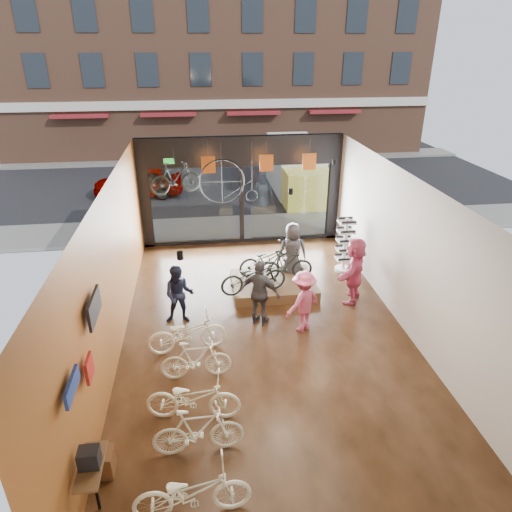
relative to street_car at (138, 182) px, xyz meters
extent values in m
cube|color=black|center=(4.26, -12.00, -0.72)|extent=(7.00, 12.00, 0.04)
cube|color=black|center=(4.26, -12.00, 3.12)|extent=(7.00, 12.00, 0.04)
cube|color=brown|center=(0.74, -12.00, 1.20)|extent=(0.04, 12.00, 3.80)
cube|color=beige|center=(7.78, -12.00, 1.20)|extent=(0.04, 12.00, 3.80)
cube|color=beige|center=(4.26, -18.02, 1.20)|extent=(7.00, 0.04, 3.80)
cube|color=#198C26|center=(1.86, -6.12, 2.35)|extent=(0.35, 0.06, 0.18)
cube|color=black|center=(4.26, 3.00, -0.71)|extent=(30.00, 18.00, 0.02)
cube|color=slate|center=(4.26, -4.80, -0.64)|extent=(30.00, 2.40, 0.12)
cube|color=slate|center=(4.26, 7.00, -0.64)|extent=(30.00, 2.00, 0.12)
cube|color=brown|center=(4.26, 9.50, 6.30)|extent=(26.00, 5.00, 14.00)
imported|color=gray|center=(0.00, 0.00, 0.00)|extent=(4.10, 1.65, 1.40)
imported|color=#F6F2CE|center=(2.45, -16.55, -0.22)|extent=(1.83, 0.70, 0.95)
imported|color=#F6F2CE|center=(2.56, -15.37, -0.21)|extent=(1.62, 0.50, 0.97)
imported|color=#F6F2CE|center=(2.48, -14.53, -0.22)|extent=(1.88, 0.86, 0.95)
imported|color=#F6F2CE|center=(2.54, -13.36, -0.24)|extent=(1.54, 0.46, 0.92)
imported|color=#F6F2CE|center=(2.35, -12.37, -0.22)|extent=(1.90, 0.86, 0.96)
cube|color=#463417|center=(4.81, -9.74, -0.55)|extent=(2.40, 1.80, 0.30)
imported|color=black|center=(4.15, -10.35, 0.09)|extent=(1.94, 0.97, 0.97)
imported|color=black|center=(5.18, -9.71, 0.07)|extent=(1.56, 0.45, 0.94)
imported|color=black|center=(4.70, -9.28, 0.07)|extent=(1.89, 1.04, 0.94)
imported|color=#161C33|center=(2.15, -11.10, 0.10)|extent=(0.82, 0.66, 1.59)
imported|color=#3F3F44|center=(4.19, -11.44, 0.19)|extent=(1.11, 0.91, 1.77)
imported|color=#CC4C72|center=(5.20, -11.87, 0.11)|extent=(1.21, 1.06, 1.62)
imported|color=#3F3F44|center=(5.48, -9.12, 0.20)|extent=(0.91, 0.61, 1.81)
imported|color=#CC4C72|center=(6.90, -10.61, 0.25)|extent=(1.39, 1.79, 1.89)
imported|color=black|center=(2.11, -7.80, 2.23)|extent=(1.64, 0.96, 0.95)
cube|color=#CC5919|center=(3.14, -6.80, 2.35)|extent=(0.45, 0.03, 0.55)
cube|color=#CC5919|center=(5.02, -6.80, 2.35)|extent=(0.45, 0.03, 0.55)
cube|color=#CC5919|center=(6.45, -6.80, 2.35)|extent=(0.45, 0.03, 0.55)
camera|label=1|loc=(2.80, -21.33, 5.89)|focal=32.00mm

